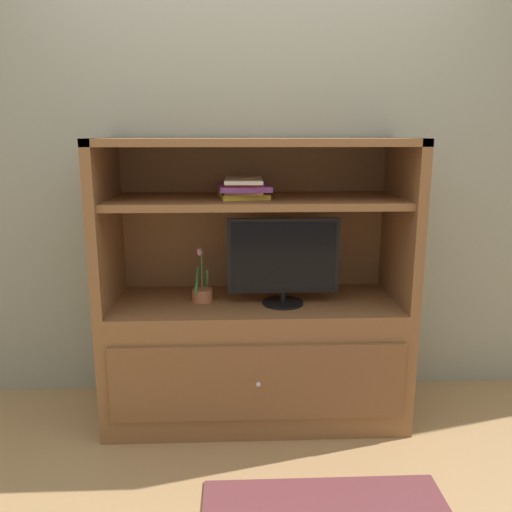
{
  "coord_description": "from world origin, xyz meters",
  "views": [
    {
      "loc": [
        -0.11,
        -2.21,
        1.49
      ],
      "look_at": [
        0.0,
        0.35,
        0.89
      ],
      "focal_mm": 36.6,
      "sensor_mm": 36.0,
      "label": 1
    }
  ],
  "objects_px": {
    "potted_plant": "(202,292)",
    "magazine_stack": "(244,188)",
    "tv_monitor": "(283,260)",
    "media_console": "(256,329)"
  },
  "relations": [
    {
      "from": "potted_plant",
      "to": "magazine_stack",
      "type": "relative_size",
      "value": 0.79
    },
    {
      "from": "magazine_stack",
      "to": "tv_monitor",
      "type": "bearing_deg",
      "value": -19.78
    },
    {
      "from": "media_console",
      "to": "tv_monitor",
      "type": "distance_m",
      "value": 0.42
    },
    {
      "from": "tv_monitor",
      "to": "magazine_stack",
      "type": "bearing_deg",
      "value": 160.22
    },
    {
      "from": "potted_plant",
      "to": "magazine_stack",
      "type": "distance_m",
      "value": 0.58
    },
    {
      "from": "media_console",
      "to": "magazine_stack",
      "type": "height_order",
      "value": "media_console"
    },
    {
      "from": "magazine_stack",
      "to": "media_console",
      "type": "bearing_deg",
      "value": 0.73
    },
    {
      "from": "tv_monitor",
      "to": "potted_plant",
      "type": "distance_m",
      "value": 0.46
    },
    {
      "from": "media_console",
      "to": "magazine_stack",
      "type": "xyz_separation_m",
      "value": [
        -0.06,
        -0.0,
        0.75
      ]
    },
    {
      "from": "media_console",
      "to": "magazine_stack",
      "type": "distance_m",
      "value": 0.75
    }
  ]
}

